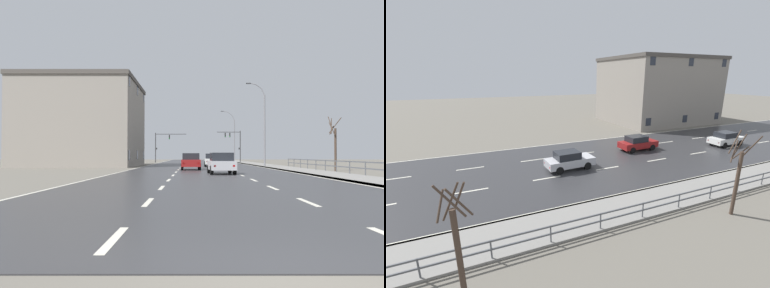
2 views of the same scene
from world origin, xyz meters
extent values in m
cube|color=#666056|center=(0.00, 48.00, -0.06)|extent=(160.00, 160.00, 0.12)
cube|color=beige|center=(-2.33, 12.80, 0.02)|extent=(0.16, 2.20, 0.01)
cube|color=beige|center=(-2.33, 18.20, 0.02)|extent=(0.16, 2.20, 0.01)
cube|color=beige|center=(-2.33, 23.60, 0.02)|extent=(0.16, 2.20, 0.01)
cube|color=beige|center=(-2.33, 29.00, 0.02)|extent=(0.16, 2.20, 0.01)
cube|color=beige|center=(-2.33, 34.40, 0.02)|extent=(0.16, 2.20, 0.01)
cube|color=beige|center=(-2.33, 39.80, 0.02)|extent=(0.16, 2.20, 0.01)
cube|color=beige|center=(-2.33, 45.20, 0.02)|extent=(0.16, 2.20, 0.01)
cube|color=beige|center=(-2.33, 50.60, 0.02)|extent=(0.16, 2.20, 0.01)
cube|color=beige|center=(-2.33, 56.00, 0.02)|extent=(0.16, 2.20, 0.01)
cube|color=beige|center=(2.33, 18.20, 0.02)|extent=(0.16, 2.20, 0.01)
cube|color=beige|center=(2.33, 23.60, 0.02)|extent=(0.16, 2.20, 0.01)
cube|color=beige|center=(2.33, 29.00, 0.02)|extent=(0.16, 2.20, 0.01)
cube|color=beige|center=(2.33, 34.40, 0.02)|extent=(0.16, 2.20, 0.01)
cube|color=beige|center=(2.33, 39.80, 0.02)|extent=(0.16, 2.20, 0.01)
cube|color=beige|center=(2.33, 45.20, 0.02)|extent=(0.16, 2.20, 0.01)
cube|color=beige|center=(2.33, 50.60, 0.02)|extent=(0.16, 2.20, 0.01)
cube|color=beige|center=(-6.85, 60.00, 0.02)|extent=(0.16, 120.00, 0.01)
cube|color=#515459|center=(9.85, 22.86, 0.95)|extent=(0.06, 39.63, 0.08)
cube|color=#515459|center=(9.85, 22.86, 0.55)|extent=(0.06, 39.63, 0.08)
cylinder|color=#515459|center=(9.85, 16.25, 0.50)|extent=(0.07, 0.07, 1.00)
cylinder|color=#515459|center=(9.85, 18.89, 0.50)|extent=(0.07, 0.07, 1.00)
cylinder|color=#515459|center=(9.85, 21.53, 0.50)|extent=(0.07, 0.07, 1.00)
cylinder|color=#515459|center=(9.85, 24.18, 0.50)|extent=(0.07, 0.07, 1.00)
cylinder|color=#515459|center=(9.85, 26.82, 0.50)|extent=(0.07, 0.07, 1.00)
cylinder|color=#515459|center=(9.85, 29.46, 0.50)|extent=(0.07, 0.07, 1.00)
cylinder|color=#515459|center=(9.85, 32.10, 0.50)|extent=(0.07, 0.07, 1.00)
cylinder|color=#515459|center=(9.85, 34.74, 0.50)|extent=(0.07, 0.07, 1.00)
cylinder|color=#515459|center=(9.85, 37.39, 0.50)|extent=(0.07, 0.07, 1.00)
cube|color=silver|center=(1.35, 45.20, 0.65)|extent=(1.80, 4.12, 0.64)
cube|color=black|center=(1.35, 44.95, 1.27)|extent=(1.58, 2.02, 0.60)
cube|color=slate|center=(1.36, 45.90, 1.25)|extent=(1.40, 0.09, 0.51)
cylinder|color=black|center=(2.17, 46.47, 0.33)|extent=(0.23, 0.66, 0.66)
cylinder|color=black|center=(0.55, 46.48, 0.33)|extent=(0.23, 0.66, 0.66)
cylinder|color=black|center=(2.15, 43.92, 0.33)|extent=(0.23, 0.66, 0.66)
cylinder|color=black|center=(0.53, 43.94, 0.33)|extent=(0.23, 0.66, 0.66)
cube|color=red|center=(0.67, 43.18, 0.65)|extent=(0.16, 0.04, 0.14)
cube|color=red|center=(1.99, 43.17, 0.65)|extent=(0.16, 0.04, 0.14)
cube|color=maroon|center=(-1.17, 34.79, 0.65)|extent=(1.82, 4.12, 0.64)
cube|color=black|center=(-1.16, 34.54, 1.27)|extent=(1.59, 2.02, 0.60)
cube|color=slate|center=(-1.18, 35.49, 1.25)|extent=(1.40, 0.10, 0.51)
cylinder|color=black|center=(-0.38, 36.07, 0.33)|extent=(0.23, 0.66, 0.66)
cylinder|color=black|center=(-1.99, 36.05, 0.33)|extent=(0.23, 0.66, 0.66)
cylinder|color=black|center=(-0.34, 33.53, 0.33)|extent=(0.23, 0.66, 0.66)
cylinder|color=black|center=(-1.96, 33.51, 0.33)|extent=(0.23, 0.66, 0.66)
cube|color=red|center=(-1.80, 32.75, 0.65)|extent=(0.16, 0.04, 0.14)
cube|color=red|center=(-0.48, 32.77, 0.65)|extent=(0.16, 0.04, 0.14)
cube|color=#B7B7BC|center=(1.09, 26.02, 0.65)|extent=(1.93, 4.17, 0.64)
cube|color=black|center=(1.10, 25.77, 1.27)|extent=(1.64, 2.06, 0.60)
cube|color=slate|center=(1.06, 26.72, 1.25)|extent=(1.41, 0.14, 0.51)
cylinder|color=black|center=(1.85, 27.33, 0.33)|extent=(0.25, 0.67, 0.66)
cylinder|color=black|center=(0.23, 27.26, 0.33)|extent=(0.25, 0.67, 0.66)
cylinder|color=black|center=(1.95, 24.79, 0.33)|extent=(0.25, 0.67, 0.66)
cylinder|color=black|center=(0.34, 24.72, 0.33)|extent=(0.25, 0.67, 0.66)
cube|color=red|center=(0.52, 23.97, 0.65)|extent=(0.16, 0.05, 0.14)
cube|color=red|center=(1.84, 24.02, 0.65)|extent=(0.16, 0.05, 0.14)
cube|color=gray|center=(-14.86, 48.65, 5.11)|extent=(13.63, 16.29, 10.22)
cube|color=#4C4742|center=(-14.86, 48.65, 10.47)|extent=(13.90, 16.62, 0.50)
cube|color=#282D38|center=(-8.02, 41.70, 1.40)|extent=(0.04, 0.90, 1.10)
cube|color=#282D38|center=(-8.02, 48.65, 1.40)|extent=(0.04, 0.90, 1.10)
cube|color=#282D38|center=(-8.02, 55.60, 1.40)|extent=(0.04, 0.90, 1.10)
cube|color=#282D38|center=(-8.02, 41.70, 9.62)|extent=(0.04, 0.90, 1.10)
cube|color=#282D38|center=(-8.02, 48.65, 9.62)|extent=(0.04, 0.90, 1.10)
cube|color=#282D38|center=(-8.02, 55.60, 9.62)|extent=(0.04, 0.90, 1.10)
cylinder|color=#423328|center=(11.58, 17.85, 1.82)|extent=(0.20, 0.20, 3.63)
cylinder|color=#423328|center=(11.88, 18.11, 3.96)|extent=(0.56, 0.68, 1.29)
cylinder|color=#423328|center=(11.95, 17.87, 4.08)|extent=(0.10, 0.80, 1.22)
cylinder|color=#423328|center=(11.34, 18.04, 3.81)|extent=(0.43, 0.56, 1.29)
cylinder|color=#423328|center=(11.30, 17.81, 3.77)|extent=(0.14, 0.62, 1.24)
cylinder|color=#423328|center=(11.49, 17.53, 3.77)|extent=(0.70, 0.27, 0.84)
cylinder|color=#423328|center=(11.50, 31.82, 1.87)|extent=(0.20, 0.20, 3.74)
cylinder|color=#423328|center=(11.27, 32.09, 3.60)|extent=(0.56, 0.55, 0.84)
cylinder|color=#423328|center=(11.15, 31.68, 3.70)|extent=(0.33, 0.75, 1.16)
cylinder|color=#423328|center=(11.20, 31.94, 3.95)|extent=(0.30, 0.67, 1.43)
cylinder|color=#423328|center=(11.05, 31.76, 4.20)|extent=(0.18, 0.95, 1.24)
cylinder|color=#423328|center=(11.66, 32.31, 4.04)|extent=(1.04, 0.42, 1.42)
camera|label=1|loc=(-1.05, -4.91, 1.40)|focal=39.36mm
camera|label=2|loc=(19.45, 18.70, 7.64)|focal=23.00mm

